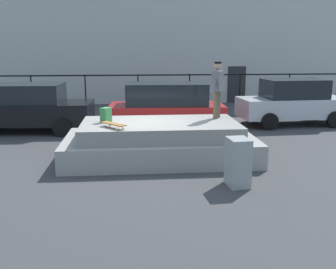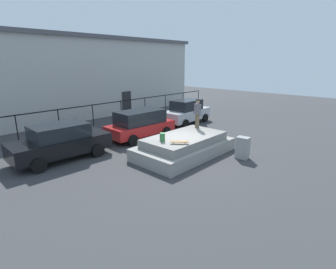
{
  "view_description": "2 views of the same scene",
  "coord_description": "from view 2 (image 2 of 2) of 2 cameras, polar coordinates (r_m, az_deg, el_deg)",
  "views": [
    {
      "loc": [
        -0.27,
        -10.78,
        3.05
      ],
      "look_at": [
        0.78,
        0.87,
        0.46
      ],
      "focal_mm": 42.51,
      "sensor_mm": 36.0,
      "label": 1
    },
    {
      "loc": [
        -9.48,
        -8.19,
        4.66
      ],
      "look_at": [
        0.4,
        1.01,
        0.89
      ],
      "focal_mm": 28.26,
      "sensor_mm": 36.0,
      "label": 2
    }
  ],
  "objects": [
    {
      "name": "skateboarder",
      "position": [
        14.72,
        6.37,
        4.92
      ],
      "size": [
        0.53,
        0.86,
        1.61
      ],
      "color": "brown",
      "rests_on": "concrete_ledge"
    },
    {
      "name": "concrete_ledge",
      "position": [
        13.5,
        3.58,
        -2.51
      ],
      "size": [
        5.22,
        2.82,
        1.03
      ],
      "color": "gray",
      "rests_on": "ground_plane"
    },
    {
      "name": "car_silver_sedan_far",
      "position": [
        20.35,
        3.98,
        4.96
      ],
      "size": [
        4.35,
        2.17,
        1.81
      ],
      "color": "#B7B7BC",
      "rests_on": "ground_plane"
    },
    {
      "name": "backpack",
      "position": [
        12.32,
        -1.24,
        -0.59
      ],
      "size": [
        0.32,
        0.34,
        0.4
      ],
      "primitive_type": "cube",
      "rotation": [
        0.0,
        0.0,
        0.96
      ],
      "color": "#33723F",
      "rests_on": "concrete_ledge"
    },
    {
      "name": "ground_plane",
      "position": [
        13.36,
        2.0,
        -4.81
      ],
      "size": [
        60.0,
        60.0,
        0.0
      ],
      "primitive_type": "plane",
      "color": "#38383A"
    },
    {
      "name": "skateboard",
      "position": [
        11.97,
        2.47,
        -1.58
      ],
      "size": [
        0.69,
        0.76,
        0.12
      ],
      "color": "brown",
      "rests_on": "concrete_ledge"
    },
    {
      "name": "car_red_hatchback_mid",
      "position": [
        16.43,
        -5.97,
        2.36
      ],
      "size": [
        4.32,
        2.22,
        1.74
      ],
      "color": "#B21E1E",
      "rests_on": "ground_plane"
    },
    {
      "name": "warehouse_building",
      "position": [
        25.31,
        -25.52,
        11.17
      ],
      "size": [
        28.04,
        9.12,
        6.68
      ],
      "color": "#B2B2AD",
      "rests_on": "ground_plane"
    },
    {
      "name": "car_black_sedan_near",
      "position": [
        13.82,
        -22.18,
        -1.41
      ],
      "size": [
        4.67,
        2.33,
        1.74
      ],
      "color": "black",
      "rests_on": "ground_plane"
    },
    {
      "name": "utility_box",
      "position": [
        13.49,
        15.79,
        -2.77
      ],
      "size": [
        0.49,
        0.63,
        1.09
      ],
      "primitive_type": "cube",
      "rotation": [
        0.0,
        0.0,
        0.08
      ],
      "color": "gray",
      "rests_on": "ground_plane"
    },
    {
      "name": "fence_row",
      "position": [
        18.76,
        -15.94,
        4.67
      ],
      "size": [
        24.06,
        0.06,
        1.82
      ],
      "color": "black",
      "rests_on": "ground_plane"
    }
  ]
}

